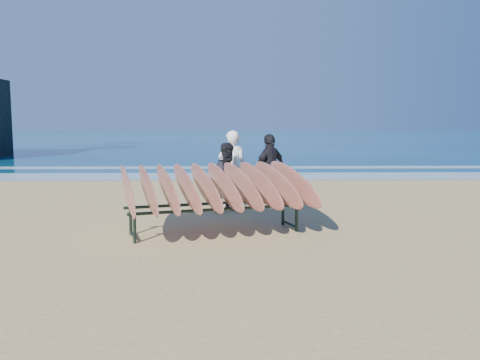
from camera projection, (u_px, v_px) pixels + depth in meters
The scene contains 8 objects.
ground at pixel (241, 240), 8.77m from camera, with size 120.00×120.00×0.00m, color tan.
ocean at pixel (231, 137), 63.38m from camera, with size 160.00×160.00×0.00m, color navy.
foam_near at pixel (235, 176), 18.70m from camera, with size 160.00×160.00×0.00m, color white.
foam_far at pixel (234, 167), 22.17m from camera, with size 160.00×160.00×0.00m, color white.
surfboard_rack at pixel (215, 187), 9.19m from camera, with size 3.75×3.30×1.37m.
person_white at pixel (232, 169), 12.10m from camera, with size 0.66×0.44×1.82m, color silver.
person_dark_a at pixel (229, 177), 11.45m from camera, with size 0.76×0.59×1.55m, color black.
person_dark_b at pixel (270, 169), 12.57m from camera, with size 1.01×0.42×1.73m, color black.
Camera 1 is at (-0.19, -8.59, 2.06)m, focal length 38.00 mm.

